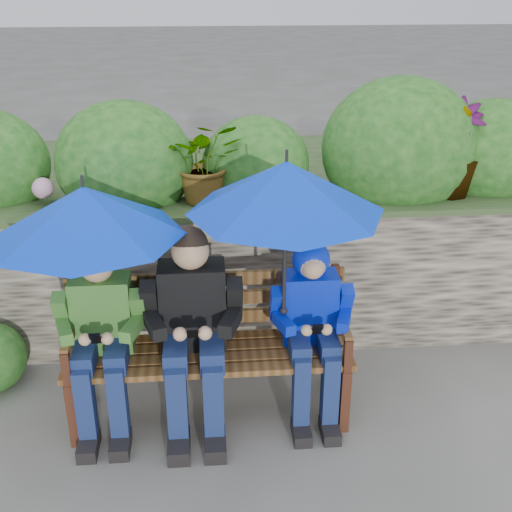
{
  "coord_description": "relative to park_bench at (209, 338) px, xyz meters",
  "views": [
    {
      "loc": [
        -0.28,
        -3.24,
        2.44
      ],
      "look_at": [
        0.0,
        0.1,
        0.95
      ],
      "focal_mm": 45.0,
      "sensor_mm": 36.0,
      "label": 1
    }
  ],
  "objects": [
    {
      "name": "ground",
      "position": [
        0.29,
        0.01,
        -0.49
      ],
      "size": [
        60.0,
        60.0,
        0.0
      ],
      "primitive_type": "plane",
      "color": "#53534A",
      "rests_on": "ground"
    },
    {
      "name": "garden_backdrop",
      "position": [
        0.31,
        1.62,
        0.12
      ],
      "size": [
        8.0,
        2.87,
        1.85
      ],
      "color": "#302D27",
      "rests_on": "ground"
    },
    {
      "name": "park_bench",
      "position": [
        0.0,
        0.0,
        0.0
      ],
      "size": [
        1.63,
        0.48,
        0.86
      ],
      "color": "#412013",
      "rests_on": "ground"
    },
    {
      "name": "boy_left",
      "position": [
        -0.59,
        -0.07,
        0.12
      ],
      "size": [
        0.5,
        0.57,
        1.09
      ],
      "color": "#347521",
      "rests_on": "ground"
    },
    {
      "name": "boy_middle",
      "position": [
        -0.08,
        -0.08,
        0.15
      ],
      "size": [
        0.56,
        0.65,
        1.18
      ],
      "color": "black",
      "rests_on": "ground"
    },
    {
      "name": "boy_right",
      "position": [
        0.59,
        -0.06,
        0.15
      ],
      "size": [
        0.47,
        0.57,
        1.06
      ],
      "color": "#0A11B9",
      "rests_on": "ground"
    },
    {
      "name": "umbrella_left",
      "position": [
        -0.61,
        -0.04,
        0.81
      ],
      "size": [
        1.04,
        1.04,
        0.84
      ],
      "color": "#0234E3",
      "rests_on": "ground"
    },
    {
      "name": "umbrella_right",
      "position": [
        0.42,
        -0.1,
        0.94
      ],
      "size": [
        1.05,
        1.05,
        0.94
      ],
      "color": "#0234E3",
      "rests_on": "ground"
    }
  ]
}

